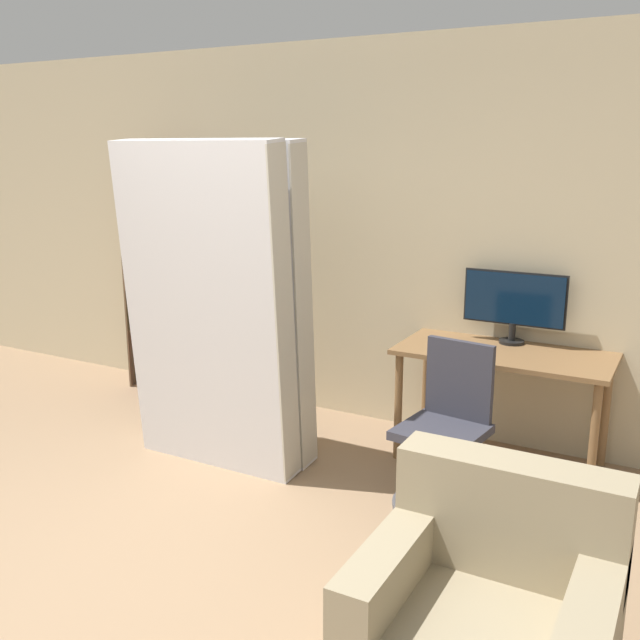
% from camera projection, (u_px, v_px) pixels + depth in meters
% --- Properties ---
extents(ground_plane, '(16.00, 16.00, 0.00)m').
position_uv_depth(ground_plane, '(61.00, 620.00, 3.06)').
color(ground_plane, '#937556').
extents(wall_back, '(8.00, 0.06, 2.70)m').
position_uv_depth(wall_back, '(351.00, 236.00, 5.15)').
color(wall_back, '#C6B793').
rests_on(wall_back, ground).
extents(desk, '(1.31, 0.63, 0.74)m').
position_uv_depth(desk, '(503.00, 366.00, 4.45)').
color(desk, brown).
rests_on(desk, ground).
extents(monitor, '(0.65, 0.16, 0.47)m').
position_uv_depth(monitor, '(514.00, 301.00, 4.55)').
color(monitor, black).
rests_on(monitor, desk).
extents(office_chair, '(0.52, 0.52, 0.93)m').
position_uv_depth(office_chair, '(445.00, 442.00, 3.97)').
color(office_chair, '#4C4C51').
rests_on(office_chair, ground).
extents(bookshelf, '(0.65, 0.34, 1.91)m').
position_uv_depth(bookshelf, '(162.00, 282.00, 5.88)').
color(bookshelf, brown).
rests_on(bookshelf, ground).
extents(mattress_near, '(1.11, 0.34, 2.03)m').
position_uv_depth(mattress_near, '(208.00, 310.00, 4.31)').
color(mattress_near, silver).
rests_on(mattress_near, ground).
extents(mattress_far, '(1.11, 0.31, 2.03)m').
position_uv_depth(mattress_far, '(229.00, 303.00, 4.50)').
color(mattress_far, silver).
rests_on(mattress_far, ground).
extents(armchair, '(0.85, 0.80, 0.85)m').
position_uv_depth(armchair, '(488.00, 623.00, 2.55)').
color(armchair, gray).
rests_on(armchair, ground).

